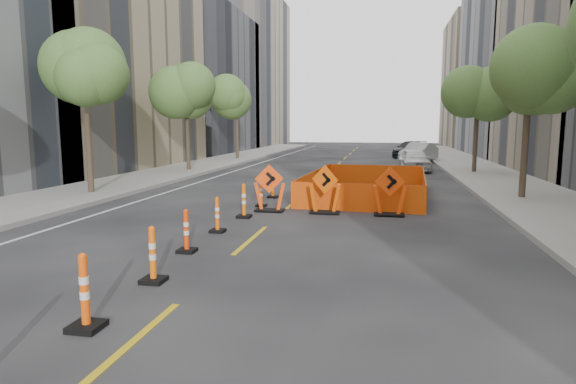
% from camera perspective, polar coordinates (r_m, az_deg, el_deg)
% --- Properties ---
extents(ground_plane, '(140.00, 140.00, 0.00)m').
position_cam_1_polar(ground_plane, '(8.58, -11.72, -11.76)').
color(ground_plane, black).
extents(sidewalk_left, '(4.00, 90.00, 0.15)m').
position_cam_1_polar(sidewalk_left, '(23.11, -20.78, 0.55)').
color(sidewalk_left, gray).
rests_on(sidewalk_left, ground).
extents(sidewalk_right, '(4.00, 90.00, 0.15)m').
position_cam_1_polar(sidewalk_right, '(20.45, 27.55, -0.76)').
color(sidewalk_right, gray).
rests_on(sidewalk_right, ground).
extents(bld_left_d, '(12.00, 16.00, 14.00)m').
position_cam_1_polar(bld_left_d, '(50.97, -12.47, 12.50)').
color(bld_left_d, '#4C4C51').
rests_on(bld_left_d, ground).
extents(bld_left_e, '(12.00, 20.00, 20.00)m').
position_cam_1_polar(bld_left_e, '(66.56, -6.72, 14.14)').
color(bld_left_e, gray).
rests_on(bld_left_e, ground).
extents(bld_right_d, '(12.00, 18.00, 20.00)m').
position_cam_1_polar(bld_right_d, '(50.08, 28.16, 15.30)').
color(bld_right_d, gray).
rests_on(bld_right_d, ground).
extents(bld_right_e, '(12.00, 14.00, 16.00)m').
position_cam_1_polar(bld_right_e, '(67.63, 23.48, 11.74)').
color(bld_right_e, tan).
rests_on(bld_right_e, ground).
extents(tree_l_b, '(2.80, 2.80, 5.95)m').
position_cam_1_polar(tree_l_b, '(20.99, -22.91, 11.92)').
color(tree_l_b, '#382B1E').
rests_on(tree_l_b, ground).
extents(tree_l_c, '(2.80, 2.80, 5.95)m').
position_cam_1_polar(tree_l_c, '(29.82, -11.93, 11.04)').
color(tree_l_c, '#382B1E').
rests_on(tree_l_c, ground).
extents(tree_l_d, '(2.80, 2.80, 5.95)m').
position_cam_1_polar(tree_l_d, '(39.21, -6.11, 10.41)').
color(tree_l_d, '#382B1E').
rests_on(tree_l_d, ground).
extents(tree_r_b, '(2.80, 2.80, 5.95)m').
position_cam_1_polar(tree_r_b, '(20.16, 26.72, 11.89)').
color(tree_r_b, '#382B1E').
rests_on(tree_r_b, ground).
extents(tree_r_c, '(2.80, 2.80, 5.95)m').
position_cam_1_polar(tree_r_c, '(29.91, 21.59, 10.65)').
color(tree_r_c, '#382B1E').
rests_on(tree_r_c, ground).
extents(channelizer_2, '(0.44, 0.44, 1.11)m').
position_cam_1_polar(channelizer_2, '(7.44, -22.97, -10.82)').
color(channelizer_2, '#EE4E0A').
rests_on(channelizer_2, ground).
extents(channelizer_3, '(0.42, 0.42, 1.06)m').
position_cam_1_polar(channelizer_3, '(9.18, -15.76, -7.12)').
color(channelizer_3, '#FB5D0A').
rests_on(channelizer_3, ground).
extents(channelizer_4, '(0.39, 0.39, 0.99)m').
position_cam_1_polar(channelizer_4, '(11.11, -11.96, -4.52)').
color(channelizer_4, '#E63909').
rests_on(channelizer_4, ground).
extents(channelizer_5, '(0.38, 0.38, 0.96)m').
position_cam_1_polar(channelizer_5, '(13.02, -8.38, -2.66)').
color(channelizer_5, '#F75C0A').
rests_on(channelizer_5, ground).
extents(channelizer_6, '(0.42, 0.42, 1.07)m').
position_cam_1_polar(channelizer_6, '(14.92, -5.25, -1.03)').
color(channelizer_6, orange).
rests_on(channelizer_6, ground).
extents(channelizer_7, '(0.36, 0.36, 0.92)m').
position_cam_1_polar(channelizer_7, '(16.92, -3.20, -0.20)').
color(channelizer_7, '#F5530A').
rests_on(channelizer_7, ground).
extents(channelizer_8, '(0.39, 0.39, 0.99)m').
position_cam_1_polar(channelizer_8, '(18.94, -1.82, 0.81)').
color(channelizer_8, '#FF630A').
rests_on(channelizer_8, ground).
extents(chevron_sign_left, '(1.20, 0.96, 1.58)m').
position_cam_1_polar(chevron_sign_left, '(15.89, -2.21, 0.47)').
color(chevron_sign_left, '#FF460A').
rests_on(chevron_sign_left, ground).
extents(chevron_sign_center, '(1.23, 1.00, 1.59)m').
position_cam_1_polar(chevron_sign_center, '(15.56, 4.41, 0.32)').
color(chevron_sign_center, '#E55109').
rests_on(chevron_sign_center, ground).
extents(chevron_sign_right, '(1.16, 0.85, 1.57)m').
position_cam_1_polar(chevron_sign_right, '(15.46, 11.97, 0.08)').
color(chevron_sign_right, red).
rests_on(chevron_sign_right, ground).
extents(safety_fence, '(4.86, 7.77, 0.94)m').
position_cam_1_polar(safety_fence, '(19.75, 9.37, 0.93)').
color(safety_fence, orange).
rests_on(safety_fence, ground).
extents(parked_car_near, '(1.98, 4.21, 1.39)m').
position_cam_1_polar(parked_car_near, '(30.83, 14.78, 3.72)').
color(parked_car_near, silver).
rests_on(parked_car_near, ground).
extents(parked_car_mid, '(3.26, 4.74, 1.48)m').
position_cam_1_polar(parked_car_mid, '(37.85, 15.25, 4.52)').
color(parked_car_mid, '#ADAFB3').
rests_on(parked_car_mid, ground).
extents(parked_car_far, '(3.38, 5.23, 1.41)m').
position_cam_1_polar(parked_car_far, '(43.08, 14.24, 4.91)').
color(parked_car_far, black).
rests_on(parked_car_far, ground).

